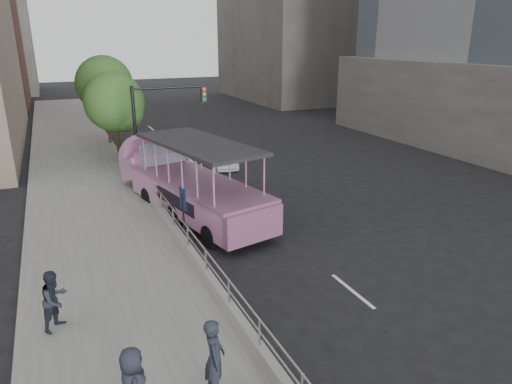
{
  "coord_description": "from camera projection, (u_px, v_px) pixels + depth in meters",
  "views": [
    {
      "loc": [
        -6.92,
        -12.21,
        7.52
      ],
      "look_at": [
        -0.62,
        1.77,
        2.34
      ],
      "focal_mm": 32.0,
      "sensor_mm": 36.0,
      "label": 1
    }
  ],
  "objects": [
    {
      "name": "pedestrian_near",
      "position": [
        215.0,
        358.0,
        9.49
      ],
      "size": [
        0.61,
        0.76,
        1.82
      ],
      "primitive_type": "imported",
      "rotation": [
        0.0,
        0.0,
        1.27
      ],
      "color": "#242A36",
      "rests_on": "sidewalk"
    },
    {
      "name": "street_tree_near",
      "position": [
        116.0,
        104.0,
        26.9
      ],
      "size": [
        3.52,
        3.52,
        5.72
      ],
      "color": "#362418",
      "rests_on": "ground"
    },
    {
      "name": "street_tree_far",
      "position": [
        106.0,
        87.0,
        32.01
      ],
      "size": [
        3.97,
        3.97,
        6.45
      ],
      "color": "#362418",
      "rests_on": "ground"
    },
    {
      "name": "duck_boat",
      "position": [
        185.0,
        184.0,
        20.55
      ],
      "size": [
        4.65,
        10.7,
        3.46
      ],
      "color": "black",
      "rests_on": "ground"
    },
    {
      "name": "traffic_signal",
      "position": [
        157.0,
        117.0,
        24.66
      ],
      "size": [
        4.2,
        0.32,
        5.2
      ],
      "color": "black",
      "rests_on": "ground"
    },
    {
      "name": "kerb_wall",
      "position": [
        189.0,
        250.0,
        16.01
      ],
      "size": [
        0.24,
        30.0,
        0.36
      ],
      "primitive_type": "cube",
      "color": "#9C9C97",
      "rests_on": "sidewalk"
    },
    {
      "name": "guardrail",
      "position": [
        188.0,
        232.0,
        15.8
      ],
      "size": [
        0.07,
        22.0,
        0.71
      ],
      "color": "#B3B3B8",
      "rests_on": "kerb_wall"
    },
    {
      "name": "sidewalk",
      "position": [
        89.0,
        199.0,
        22.01
      ],
      "size": [
        5.5,
        80.0,
        0.3
      ],
      "primitive_type": "cube",
      "color": "#979792",
      "rests_on": "ground"
    },
    {
      "name": "ground",
      "position": [
        294.0,
        269.0,
        15.65
      ],
      "size": [
        160.0,
        160.0,
        0.0
      ],
      "primitive_type": "plane",
      "color": "black"
    },
    {
      "name": "pedestrian_mid",
      "position": [
        55.0,
        300.0,
        11.76
      ],
      "size": [
        1.0,
        1.01,
        1.64
      ],
      "primitive_type": "imported",
      "rotation": [
        0.0,
        0.0,
        0.82
      ],
      "color": "#242A36",
      "rests_on": "sidewalk"
    },
    {
      "name": "parking_sign",
      "position": [
        183.0,
        211.0,
        16.59
      ],
      "size": [
        0.1,
        0.55,
        2.44
      ],
      "color": "black",
      "rests_on": "ground"
    },
    {
      "name": "car",
      "position": [
        223.0,
        157.0,
        28.02
      ],
      "size": [
        2.07,
        3.84,
        1.24
      ],
      "primitive_type": "imported",
      "rotation": [
        0.0,
        0.0,
        -0.17
      ],
      "color": "white",
      "rests_on": "ground"
    }
  ]
}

